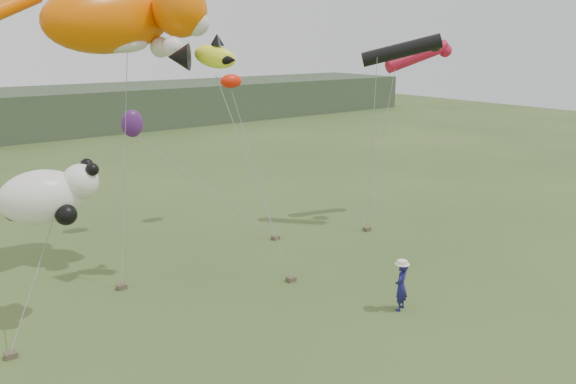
{
  "coord_description": "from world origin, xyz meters",
  "views": [
    {
      "loc": [
        -11.42,
        -12.15,
        8.56
      ],
      "look_at": [
        0.03,
        3.0,
        3.41
      ],
      "focal_mm": 35.0,
      "sensor_mm": 36.0,
      "label": 1
    }
  ],
  "objects": [
    {
      "name": "panda_kite",
      "position": [
        -7.43,
        4.94,
        4.12
      ],
      "size": [
        2.86,
        1.85,
        1.78
      ],
      "color": "white",
      "rests_on": "ground"
    },
    {
      "name": "sandbag_anchors",
      "position": [
        -1.07,
        5.0,
        0.08
      ],
      "size": [
        15.94,
        4.23,
        0.16
      ],
      "color": "brown",
      "rests_on": "ground"
    },
    {
      "name": "fish_kite",
      "position": [
        -1.96,
        5.22,
        8.05
      ],
      "size": [
        2.58,
        1.68,
        1.28
      ],
      "color": "#FDFF2A",
      "rests_on": "ground"
    },
    {
      "name": "ground",
      "position": [
        0.0,
        0.0,
        0.0
      ],
      "size": [
        120.0,
        120.0,
        0.0
      ],
      "primitive_type": "plane",
      "color": "#385123",
      "rests_on": "ground"
    },
    {
      "name": "festival_attendant",
      "position": [
        1.65,
        -0.96,
        0.82
      ],
      "size": [
        0.7,
        0.59,
        1.63
      ],
      "primitive_type": "imported",
      "rotation": [
        0.0,
        0.0,
        3.54
      ],
      "color": "#181756",
      "rests_on": "ground"
    },
    {
      "name": "misc_kites",
      "position": [
        -0.53,
        11.16,
        5.63
      ],
      "size": [
        5.36,
        1.97,
        2.65
      ],
      "color": "red",
      "rests_on": "ground"
    },
    {
      "name": "cat_kite",
      "position": [
        -3.49,
        7.86,
        9.33
      ],
      "size": [
        7.02,
        4.07,
        3.02
      ],
      "color": "#E95F00",
      "rests_on": "ground"
    },
    {
      "name": "tube_kites",
      "position": [
        9.27,
        5.59,
        8.05
      ],
      "size": [
        4.89,
        3.04,
        1.81
      ],
      "color": "black",
      "rests_on": "ground"
    }
  ]
}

